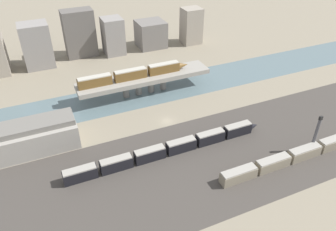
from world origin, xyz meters
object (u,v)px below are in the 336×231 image
Objects in this scene: warehouse_building at (35,136)px; signal_tower at (316,134)px; train_on_bridge at (134,74)px; train_yard_near at (293,157)px; train_yard_mid at (169,149)px.

signal_tower reaches higher than warehouse_building.
train_yard_near is at bearing -62.09° from train_on_bridge.
signal_tower is (8.95, 1.44, 4.58)m from train_yard_near.
train_on_bridge is 67.50m from signal_tower.
train_yard_near is at bearing -28.99° from train_yard_mid.
warehouse_building is at bearing 151.52° from train_yard_near.
signal_tower is at bearing -24.79° from warehouse_building.
warehouse_building is at bearing 155.21° from signal_tower.
train_on_bridge is 1.78× the size of warehouse_building.
train_on_bridge is at bearing 86.39° from train_yard_mid.
signal_tower is at bearing 9.17° from train_yard_near.
train_yard_near is (29.94, -56.53, -7.52)m from train_on_bridge.
signal_tower is (41.32, -16.49, 4.43)m from train_yard_mid.
train_yard_mid is 44.71m from signal_tower.
warehouse_building is (-36.80, 19.59, 2.69)m from train_yard_mid.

